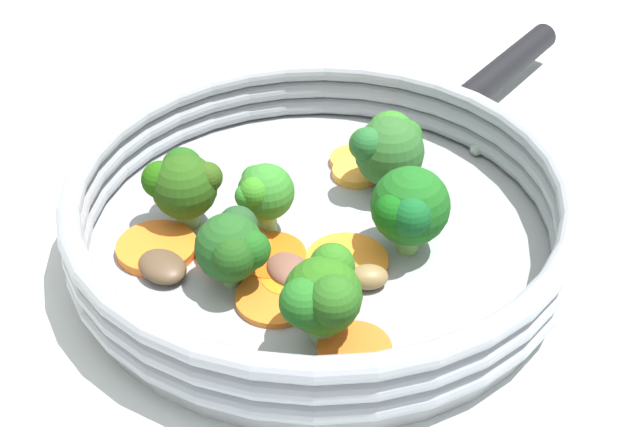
{
  "coord_description": "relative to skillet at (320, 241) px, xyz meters",
  "views": [
    {
      "loc": [
        -0.41,
        0.07,
        0.34
      ],
      "look_at": [
        0.0,
        0.0,
        0.03
      ],
      "focal_mm": 50.0,
      "sensor_mm": 36.0,
      "label": 1
    }
  ],
  "objects": [
    {
      "name": "ground_plane",
      "position": [
        0.0,
        0.0,
        -0.01
      ],
      "size": [
        4.0,
        4.0,
        0.0
      ],
      "primitive_type": "plane",
      "color": "#B5BDB9"
    },
    {
      "name": "skillet",
      "position": [
        0.0,
        0.0,
        0.0
      ],
      "size": [
        0.28,
        0.28,
        0.01
      ],
      "primitive_type": "cylinder",
      "color": "#939699",
      "rests_on": "ground_plane"
    },
    {
      "name": "skillet_rim_wall",
      "position": [
        0.0,
        0.0,
        0.03
      ],
      "size": [
        0.29,
        0.29,
        0.04
      ],
      "color": "#9297A0",
      "rests_on": "skillet"
    },
    {
      "name": "skillet_handle",
      "position": [
        0.15,
        -0.16,
        0.02
      ],
      "size": [
        0.13,
        0.13,
        0.02
      ],
      "primitive_type": "cylinder",
      "rotation": [
        1.57,
        0.0,
        0.76
      ],
      "color": "black",
      "rests_on": "skillet"
    },
    {
      "name": "skillet_rivet_left",
      "position": [
        0.07,
        -0.12,
        0.01
      ],
      "size": [
        0.01,
        0.01,
        0.01
      ],
      "primitive_type": "sphere",
      "color": "#8E9A95",
      "rests_on": "skillet"
    },
    {
      "name": "skillet_rivet_right",
      "position": [
        0.11,
        -0.07,
        0.01
      ],
      "size": [
        0.01,
        0.01,
        0.01
      ],
      "primitive_type": "sphere",
      "color": "#8E9995",
      "rests_on": "skillet"
    },
    {
      "name": "carrot_slice_0",
      "position": [
        -0.05,
        0.03,
        0.01
      ],
      "size": [
        0.05,
        0.05,
        0.0
      ],
      "primitive_type": "cylinder",
      "rotation": [
        0.0,
        0.0,
        0.03
      ],
      "color": "orange",
      "rests_on": "skillet"
    },
    {
      "name": "carrot_slice_1",
      "position": [
        0.07,
        -0.04,
        0.01
      ],
      "size": [
        0.04,
        0.04,
        0.01
      ],
      "primitive_type": "cylinder",
      "rotation": [
        0.0,
        0.0,
        2.11
      ],
      "color": "orange",
      "rests_on": "skillet"
    },
    {
      "name": "carrot_slice_2",
      "position": [
        0.06,
        -0.03,
        0.01
      ],
      "size": [
        0.03,
        0.03,
        0.01
      ],
      "primitive_type": "cylinder",
      "rotation": [
        0.0,
        0.0,
        1.67
      ],
      "color": "#F49D33",
      "rests_on": "skillet"
    },
    {
      "name": "carrot_slice_3",
      "position": [
        -0.1,
        -0.0,
        0.01
      ],
      "size": [
        0.05,
        0.05,
        0.0
      ],
      "primitive_type": "cylinder",
      "rotation": [
        0.0,
        0.0,
        4.21
      ],
      "color": "orange",
      "rests_on": "skillet"
    },
    {
      "name": "carrot_slice_4",
      "position": [
        -0.0,
        0.1,
        0.01
      ],
      "size": [
        0.06,
        0.06,
        0.01
      ],
      "primitive_type": "cylinder",
      "rotation": [
        0.0,
        0.0,
        2.14
      ],
      "color": "orange",
      "rests_on": "skillet"
    },
    {
      "name": "carrot_slice_5",
      "position": [
        -0.01,
        0.05,
        0.01
      ],
      "size": [
        0.05,
        0.05,
        0.01
      ],
      "primitive_type": "cylinder",
      "rotation": [
        0.0,
        0.0,
        3.35
      ],
      "color": "orange",
      "rests_on": "skillet"
    },
    {
      "name": "carrot_slice_6",
      "position": [
        -0.03,
        -0.01,
        0.01
      ],
      "size": [
        0.07,
        0.07,
        0.0
      ],
      "primitive_type": "cylinder",
      "rotation": [
        0.0,
        0.0,
        2.26
      ],
      "color": "orange",
      "rests_on": "skillet"
    },
    {
      "name": "carrot_slice_7",
      "position": [
        -0.02,
        0.03,
        0.01
      ],
      "size": [
        0.06,
        0.06,
        0.0
      ],
      "primitive_type": "cylinder",
      "rotation": [
        0.0,
        0.0,
        5.64
      ],
      "color": "#E25D11",
      "rests_on": "skillet"
    },
    {
      "name": "carrot_slice_8",
      "position": [
        -0.04,
        0.03,
        0.01
      ],
      "size": [
        0.03,
        0.03,
        0.0
      ],
      "primitive_type": "cylinder",
      "rotation": [
        0.0,
        0.0,
        4.83
      ],
      "color": "orange",
      "rests_on": "skillet"
    },
    {
      "name": "broccoli_floret_0",
      "position": [
        0.04,
        -0.05,
        0.04
      ],
      "size": [
        0.04,
        0.05,
        0.05
      ],
      "color": "#82A56E",
      "rests_on": "skillet"
    },
    {
      "name": "broccoli_floret_1",
      "position": [
        0.06,
        -0.06,
        0.03
      ],
      "size": [
        0.04,
        0.03,
        0.04
      ],
      "color": "#8CA562",
      "rests_on": "skillet"
    },
    {
      "name": "broccoli_floret_2",
      "position": [
        -0.03,
        -0.05,
        0.04
      ],
      "size": [
        0.05,
        0.05,
        0.05
      ],
      "color": "#72A753",
      "rests_on": "skillet"
    },
    {
      "name": "broccoli_floret_3",
      "position": [
        -0.09,
        0.01,
        0.04
      ],
      "size": [
        0.05,
        0.04,
        0.05
      ],
      "color": "#6B9E55",
      "rests_on": "skillet"
    },
    {
      "name": "broccoli_floret_4",
      "position": [
        0.01,
        0.03,
        0.04
      ],
      "size": [
        0.04,
        0.04,
        0.05
      ],
      "color": "#84B363",
      "rests_on": "skillet"
    },
    {
      "name": "broccoli_floret_5",
      "position": [
        -0.04,
        0.05,
        0.03
      ],
      "size": [
        0.05,
        0.04,
        0.04
      ],
      "color": "#6E9355",
      "rests_on": "skillet"
    },
    {
      "name": "broccoli_floret_6",
      "position": [
        0.03,
        0.08,
        0.03
      ],
      "size": [
        0.05,
        0.05,
        0.05
      ],
      "color": "#779C4F",
      "rests_on": "skillet"
    },
    {
      "name": "mushroom_piece_0",
      "position": [
        -0.05,
        -0.02,
        0.01
      ],
      "size": [
        0.02,
        0.02,
        0.01
      ],
      "primitive_type": "ellipsoid",
      "rotation": [
        0.0,
        0.0,
        1.49
      ],
      "color": "olive",
      "rests_on": "skillet"
    },
    {
      "name": "mushroom_piece_1",
      "position": [
        -0.02,
        0.09,
        0.01
      ],
      "size": [
        0.04,
        0.04,
        0.01
      ],
      "primitive_type": "ellipsoid",
      "rotation": [
        0.0,
        0.0,
        0.59
      ],
      "color": "brown",
      "rests_on": "skillet"
    },
    {
      "name": "mushroom_piece_2",
      "position": [
        -0.03,
        0.02,
        0.01
      ],
      "size": [
        0.04,
        0.03,
        0.01
      ],
      "primitive_type": "ellipsoid",
      "rotation": [
        0.0,
        0.0,
        3.55
      ],
      "color": "brown",
      "rests_on": "skillet"
    }
  ]
}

